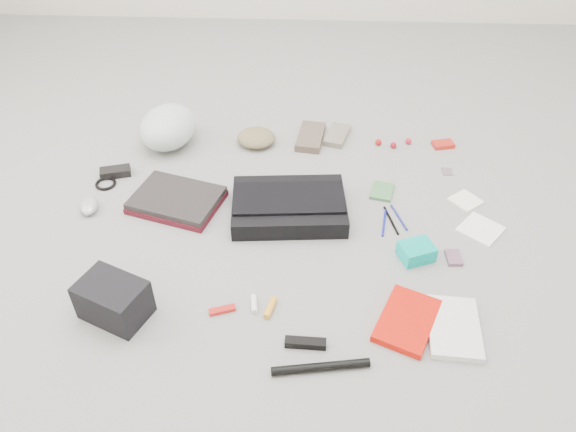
{
  "coord_description": "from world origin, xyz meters",
  "views": [
    {
      "loc": [
        0.07,
        -1.57,
        1.41
      ],
      "look_at": [
        0.0,
        0.0,
        0.05
      ],
      "focal_mm": 35.0,
      "sensor_mm": 36.0,
      "label": 1
    }
  ],
  "objects_px": {
    "accordion_wallet": "(416,251)",
    "laptop": "(176,198)",
    "messenger_bag": "(289,206)",
    "book_red": "(407,320)",
    "bike_helmet": "(168,127)",
    "camera_bag": "(114,300)"
  },
  "relations": [
    {
      "from": "messenger_bag",
      "to": "bike_helmet",
      "type": "height_order",
      "value": "bike_helmet"
    },
    {
      "from": "messenger_bag",
      "to": "book_red",
      "type": "xyz_separation_m",
      "value": [
        0.39,
        -0.51,
        -0.02
      ]
    },
    {
      "from": "messenger_bag",
      "to": "bike_helmet",
      "type": "distance_m",
      "value": 0.72
    },
    {
      "from": "book_red",
      "to": "accordion_wallet",
      "type": "relative_size",
      "value": 2.09
    },
    {
      "from": "messenger_bag",
      "to": "laptop",
      "type": "distance_m",
      "value": 0.44
    },
    {
      "from": "messenger_bag",
      "to": "camera_bag",
      "type": "xyz_separation_m",
      "value": [
        -0.52,
        -0.52,
        0.03
      ]
    },
    {
      "from": "bike_helmet",
      "to": "accordion_wallet",
      "type": "bearing_deg",
      "value": -21.7
    },
    {
      "from": "book_red",
      "to": "accordion_wallet",
      "type": "bearing_deg",
      "value": 101.88
    },
    {
      "from": "laptop",
      "to": "camera_bag",
      "type": "relative_size",
      "value": 1.6
    },
    {
      "from": "bike_helmet",
      "to": "camera_bag",
      "type": "distance_m",
      "value": 0.98
    },
    {
      "from": "messenger_bag",
      "to": "camera_bag",
      "type": "distance_m",
      "value": 0.74
    },
    {
      "from": "laptop",
      "to": "book_red",
      "type": "xyz_separation_m",
      "value": [
        0.83,
        -0.55,
        -0.02
      ]
    },
    {
      "from": "bike_helmet",
      "to": "camera_bag",
      "type": "height_order",
      "value": "bike_helmet"
    },
    {
      "from": "messenger_bag",
      "to": "laptop",
      "type": "height_order",
      "value": "messenger_bag"
    },
    {
      "from": "accordion_wallet",
      "to": "laptop",
      "type": "bearing_deg",
      "value": 142.65
    },
    {
      "from": "camera_bag",
      "to": "messenger_bag",
      "type": "bearing_deg",
      "value": 68.68
    },
    {
      "from": "messenger_bag",
      "to": "book_red",
      "type": "relative_size",
      "value": 1.8
    },
    {
      "from": "messenger_bag",
      "to": "camera_bag",
      "type": "height_order",
      "value": "camera_bag"
    },
    {
      "from": "camera_bag",
      "to": "book_red",
      "type": "xyz_separation_m",
      "value": [
        0.92,
        0.0,
        -0.05
      ]
    },
    {
      "from": "messenger_bag",
      "to": "bike_helmet",
      "type": "xyz_separation_m",
      "value": [
        -0.56,
        0.46,
        0.05
      ]
    },
    {
      "from": "camera_bag",
      "to": "bike_helmet",
      "type": "bearing_deg",
      "value": 115.91
    },
    {
      "from": "messenger_bag",
      "to": "laptop",
      "type": "xyz_separation_m",
      "value": [
        -0.44,
        0.04,
        -0.0
      ]
    }
  ]
}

